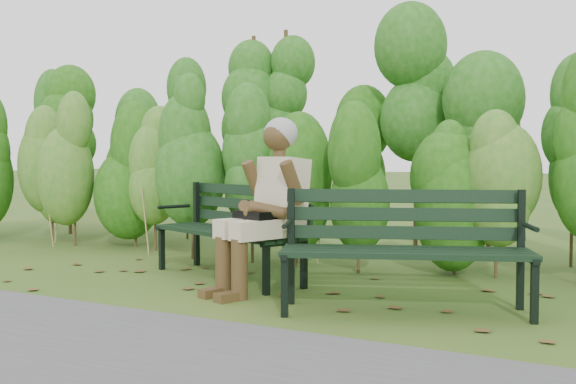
% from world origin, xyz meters
% --- Properties ---
extents(ground, '(80.00, 80.00, 0.00)m').
position_xyz_m(ground, '(0.00, 0.00, 0.00)').
color(ground, '#2B591A').
extents(footpath, '(60.00, 2.50, 0.01)m').
position_xyz_m(footpath, '(0.00, -2.20, 0.01)').
color(footpath, '#474749').
rests_on(footpath, ground).
extents(hedge_band, '(11.04, 1.67, 2.42)m').
position_xyz_m(hedge_band, '(0.00, 1.86, 1.26)').
color(hedge_band, '#47381E').
rests_on(hedge_band, ground).
extents(leaf_litter, '(5.83, 2.27, 0.01)m').
position_xyz_m(leaf_litter, '(0.33, -0.03, 0.00)').
color(leaf_litter, brown).
rests_on(leaf_litter, ground).
extents(bench_left, '(1.66, 1.04, 0.79)m').
position_xyz_m(bench_left, '(-0.56, 0.44, 0.47)').
color(bench_left, black).
rests_on(bench_left, ground).
extents(bench_right, '(1.70, 1.09, 0.81)m').
position_xyz_m(bench_right, '(1.11, -0.07, 0.48)').
color(bench_right, black).
rests_on(bench_right, ground).
extents(seated_woman, '(0.65, 0.89, 1.33)m').
position_xyz_m(seated_woman, '(-0.02, 0.05, 0.73)').
color(seated_woman, '#C1B999').
rests_on(seated_woman, ground).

